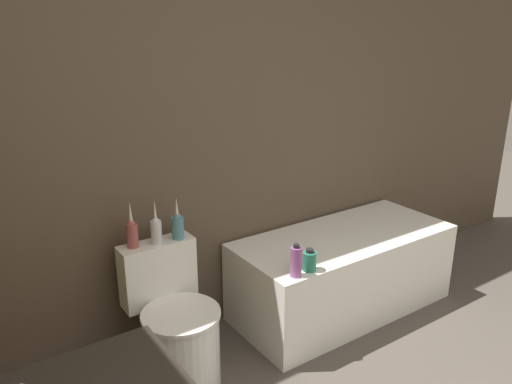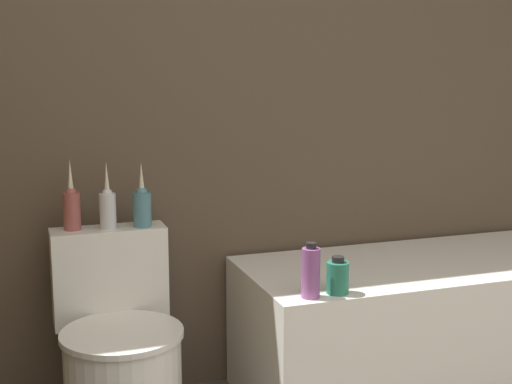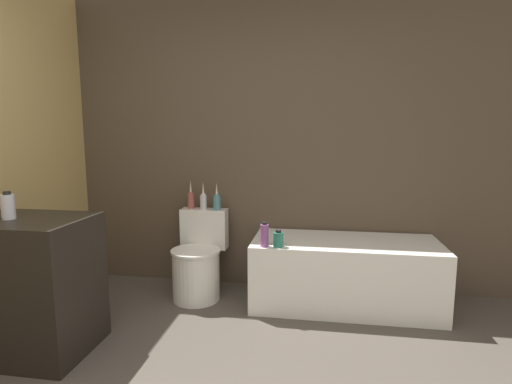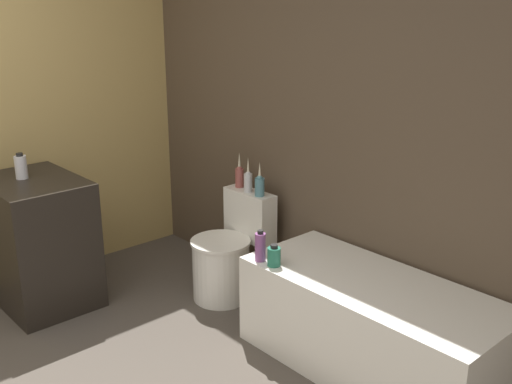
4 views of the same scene
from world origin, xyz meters
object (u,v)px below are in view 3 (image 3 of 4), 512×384
at_px(soap_bottle_glass, 8,206).
at_px(vase_silver, 203,200).
at_px(shampoo_bottle_short, 278,239).
at_px(toilet, 198,263).
at_px(vase_gold, 191,199).
at_px(shampoo_bottle_tall, 264,235).
at_px(vase_bronze, 217,201).
at_px(bathtub, 344,273).

xyz_separation_m(soap_bottle_glass, vase_silver, (0.88, 1.22, -0.14)).
relative_size(vase_silver, shampoo_bottle_short, 1.89).
bearing_deg(shampoo_bottle_short, toilet, 161.58).
bearing_deg(vase_gold, shampoo_bottle_tall, -32.50).
distance_m(vase_gold, shampoo_bottle_short, 0.97).
xyz_separation_m(soap_bottle_glass, shampoo_bottle_short, (1.59, 0.79, -0.35)).
bearing_deg(shampoo_bottle_tall, soap_bottle_glass, -152.20).
height_order(shampoo_bottle_tall, shampoo_bottle_short, shampoo_bottle_tall).
relative_size(vase_bronze, shampoo_bottle_tall, 1.25).
bearing_deg(shampoo_bottle_short, bathtub, 26.05).
distance_m(bathtub, shampoo_bottle_short, 0.66).
height_order(vase_silver, shampoo_bottle_short, vase_silver).
xyz_separation_m(vase_silver, shampoo_bottle_short, (0.71, -0.43, -0.21)).
xyz_separation_m(shampoo_bottle_tall, shampoo_bottle_short, (0.10, 0.01, -0.03)).
height_order(soap_bottle_glass, vase_bronze, soap_bottle_glass).
height_order(toilet, shampoo_bottle_tall, shampoo_bottle_tall).
relative_size(toilet, vase_bronze, 3.06).
height_order(bathtub, toilet, toilet).
bearing_deg(vase_bronze, shampoo_bottle_short, -35.75).
height_order(vase_gold, vase_silver, vase_gold).
relative_size(soap_bottle_glass, vase_silver, 0.71).
distance_m(vase_bronze, shampoo_bottle_tall, 0.67).
height_order(toilet, vase_gold, vase_gold).
xyz_separation_m(toilet, vase_bronze, (0.12, 0.19, 0.51)).
bearing_deg(toilet, shampoo_bottle_tall, -22.20).
relative_size(vase_gold, vase_silver, 1.04).
bearing_deg(vase_silver, bathtub, -8.10).
relative_size(vase_bronze, shampoo_bottle_short, 1.83).
bearing_deg(vase_bronze, toilet, -123.58).
bearing_deg(bathtub, shampoo_bottle_tall, -157.03).
xyz_separation_m(bathtub, shampoo_bottle_tall, (-0.62, -0.26, 0.36)).
bearing_deg(bathtub, shampoo_bottle_short, -153.95).
bearing_deg(vase_bronze, vase_gold, 172.72).
relative_size(bathtub, vase_gold, 5.82).
height_order(bathtub, shampoo_bottle_short, shampoo_bottle_short).
bearing_deg(shampoo_bottle_tall, vase_silver, 144.13).
distance_m(vase_gold, shampoo_bottle_tall, 0.89).
distance_m(vase_silver, shampoo_bottle_short, 0.86).
height_order(toilet, shampoo_bottle_short, toilet).
bearing_deg(toilet, vase_bronze, 56.42).
xyz_separation_m(soap_bottle_glass, vase_bronze, (1.00, 1.22, -0.14)).
distance_m(shampoo_bottle_tall, shampoo_bottle_short, 0.11).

